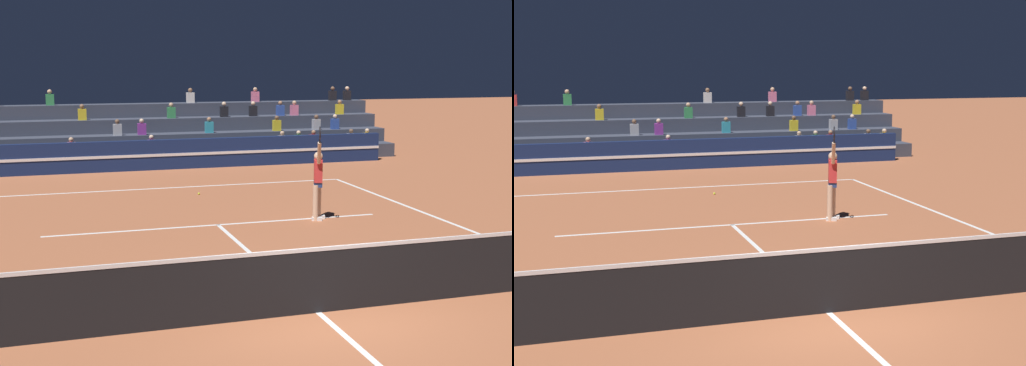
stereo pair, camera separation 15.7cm
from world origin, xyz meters
TOP-DOWN VIEW (x-y plane):
  - ground_plane at (0.00, 0.00)m, footprint 120.00×120.00m
  - court_lines at (0.00, 0.00)m, footprint 11.10×23.90m
  - tennis_net at (0.00, 0.00)m, footprint 12.00×0.10m
  - sponsor_banner_wall at (0.00, 15.87)m, footprint 18.00×0.26m
  - bleacher_stand at (0.02, 19.03)m, footprint 20.43×3.80m
  - tennis_player at (2.52, 6.25)m, footprint 0.52×1.06m
  - tennis_ball at (0.44, 10.48)m, footprint 0.07×0.07m

SIDE VIEW (x-z plane):
  - ground_plane at x=0.00m, z-range 0.00..0.00m
  - court_lines at x=0.00m, z-range 0.00..0.01m
  - tennis_ball at x=0.44m, z-range 0.00..0.07m
  - tennis_net at x=0.00m, z-range -0.01..1.09m
  - sponsor_banner_wall at x=0.00m, z-range 0.00..1.10m
  - bleacher_stand at x=0.02m, z-range -0.58..2.25m
  - tennis_player at x=2.52m, z-range -0.24..2.21m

